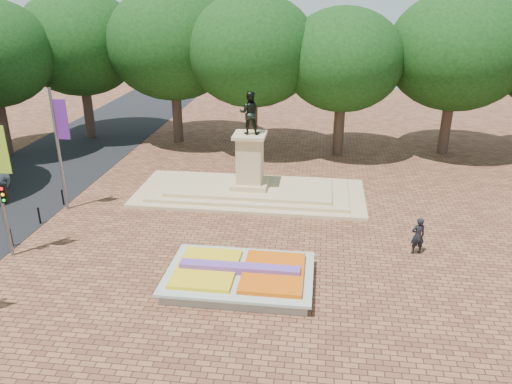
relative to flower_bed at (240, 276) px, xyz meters
The scene contains 5 objects.
ground 2.28m from the flower_bed, 117.19° to the left, with size 90.00×90.00×0.00m, color brown.
flower_bed is the anchor object (origin of this frame).
monument 10.07m from the flower_bed, 95.87° to the left, with size 14.00×6.00×6.40m.
tree_row_back 21.01m from the flower_bed, 86.26° to the left, with size 44.80×8.80×10.43m.
pedestrian 8.83m from the flower_bed, 25.26° to the left, with size 0.68×0.45×1.87m, color black.
Camera 1 is at (4.15, -20.26, 11.86)m, focal length 35.00 mm.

